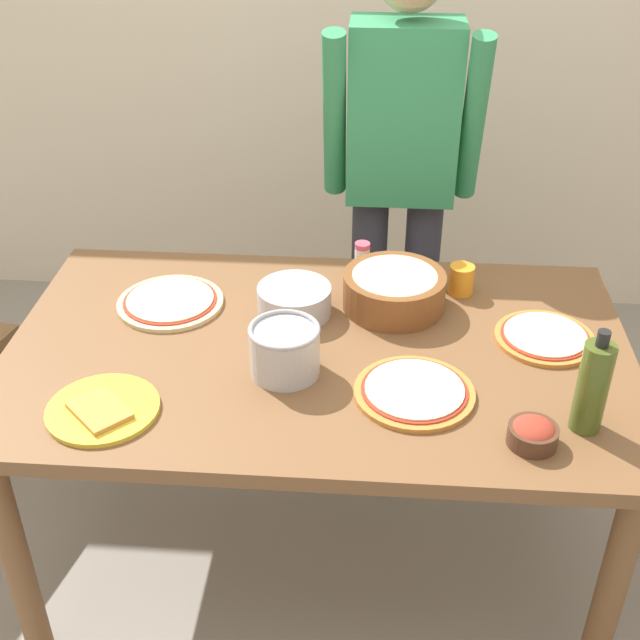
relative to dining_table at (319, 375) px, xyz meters
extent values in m
plane|color=gray|center=(0.00, 0.00, -0.67)|extent=(8.00, 8.00, 0.00)
cube|color=brown|center=(0.00, 0.00, 0.07)|extent=(1.60, 0.96, 0.04)
cylinder|color=brown|center=(-0.72, -0.40, -0.31)|extent=(0.07, 0.07, 0.72)
cylinder|color=brown|center=(0.72, -0.40, -0.31)|extent=(0.07, 0.07, 0.72)
cylinder|color=brown|center=(-0.72, 0.40, -0.31)|extent=(0.07, 0.07, 0.72)
cylinder|color=brown|center=(0.72, 0.40, -0.31)|extent=(0.07, 0.07, 0.72)
cylinder|color=#2D2D38|center=(0.11, 0.76, -0.24)|extent=(0.12, 0.12, 0.85)
cylinder|color=#2D2D38|center=(0.29, 0.76, -0.24)|extent=(0.12, 0.12, 0.85)
cube|color=#338C59|center=(0.20, 0.76, 0.46)|extent=(0.34, 0.20, 0.55)
cylinder|color=#338C59|center=(-0.01, 0.71, 0.46)|extent=(0.07, 0.21, 0.55)
cylinder|color=#338C59|center=(0.41, 0.71, 0.46)|extent=(0.07, 0.21, 0.55)
cylinder|color=brown|center=(-1.05, 0.41, -0.44)|extent=(0.04, 0.04, 0.45)
cylinder|color=beige|center=(-0.43, 0.18, 0.10)|extent=(0.29, 0.29, 0.01)
cylinder|color=#B22D1E|center=(-0.43, 0.18, 0.10)|extent=(0.26, 0.26, 0.00)
cylinder|color=beige|center=(-0.43, 0.18, 0.11)|extent=(0.24, 0.24, 0.00)
cylinder|color=#C67A33|center=(0.24, -0.18, 0.10)|extent=(0.29, 0.29, 0.01)
cylinder|color=#B22D1E|center=(0.24, -0.18, 0.10)|extent=(0.25, 0.25, 0.00)
cylinder|color=beige|center=(0.24, -0.18, 0.11)|extent=(0.23, 0.23, 0.00)
cylinder|color=#C67A33|center=(0.58, 0.08, 0.10)|extent=(0.26, 0.26, 0.01)
cylinder|color=#B22D1E|center=(0.58, 0.08, 0.10)|extent=(0.23, 0.23, 0.00)
cylinder|color=beige|center=(0.58, 0.08, 0.11)|extent=(0.21, 0.21, 0.00)
cylinder|color=gold|center=(-0.47, -0.30, 0.10)|extent=(0.26, 0.26, 0.01)
cube|color=#CC8438|center=(-0.47, -0.32, 0.11)|extent=(0.17, 0.17, 0.01)
cylinder|color=brown|center=(0.19, 0.21, 0.14)|extent=(0.28, 0.28, 0.10)
ellipsoid|color=beige|center=(0.19, 0.21, 0.18)|extent=(0.25, 0.25, 0.05)
cylinder|color=#B7B7BC|center=(-0.08, 0.16, 0.13)|extent=(0.20, 0.20, 0.08)
cylinder|color=#4C2D1E|center=(0.49, -0.34, 0.11)|extent=(0.11, 0.11, 0.04)
ellipsoid|color=#9E3323|center=(0.49, -0.34, 0.13)|extent=(0.10, 0.10, 0.05)
cylinder|color=#47561E|center=(0.62, -0.27, 0.20)|extent=(0.07, 0.07, 0.22)
cylinder|color=black|center=(0.62, -0.27, 0.33)|extent=(0.03, 0.03, 0.04)
cylinder|color=#B7B7BC|center=(-0.07, -0.11, 0.15)|extent=(0.17, 0.17, 0.12)
torus|color=#A5A5AD|center=(-0.07, -0.11, 0.21)|extent=(0.17, 0.17, 0.01)
cylinder|color=orange|center=(0.38, 0.30, 0.13)|extent=(0.07, 0.07, 0.08)
cylinder|color=white|center=(0.10, 0.38, 0.14)|extent=(0.04, 0.04, 0.09)
cylinder|color=#D84C66|center=(0.10, 0.38, 0.19)|extent=(0.04, 0.04, 0.02)
camera|label=1|loc=(0.13, -1.73, 1.29)|focal=46.32mm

